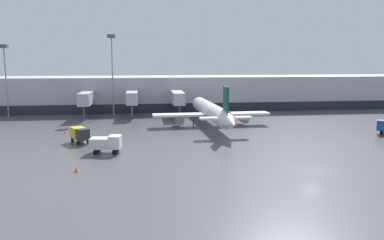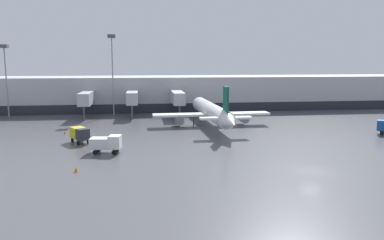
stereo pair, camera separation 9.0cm
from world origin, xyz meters
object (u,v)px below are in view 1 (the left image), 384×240
(traffic_cone_4, at_px, (76,169))
(traffic_cone_1, at_px, (236,124))
(service_truck_1, at_px, (80,134))
(apron_light_mast_2, at_px, (4,60))
(traffic_cone_0, at_px, (65,132))
(parked_jet_2, at_px, (212,112))
(service_truck_0, at_px, (106,143))
(apron_light_mast_1, at_px, (112,52))

(traffic_cone_4, bearing_deg, traffic_cone_1, 47.27)
(service_truck_1, height_order, apron_light_mast_2, apron_light_mast_2)
(traffic_cone_0, bearing_deg, parked_jet_2, 10.42)
(traffic_cone_1, bearing_deg, service_truck_1, -156.87)
(service_truck_1, bearing_deg, traffic_cone_4, -23.66)
(parked_jet_2, bearing_deg, apron_light_mast_2, 66.46)
(parked_jet_2, relative_size, service_truck_0, 7.71)
(service_truck_1, distance_m, traffic_cone_1, 31.49)
(parked_jet_2, height_order, traffic_cone_0, parked_jet_2)
(traffic_cone_1, height_order, apron_light_mast_1, apron_light_mast_1)
(parked_jet_2, xyz_separation_m, traffic_cone_0, (-28.07, -5.16, -2.62))
(apron_light_mast_2, bearing_deg, service_truck_1, -55.95)
(traffic_cone_0, bearing_deg, service_truck_1, -64.11)
(apron_light_mast_1, bearing_deg, traffic_cone_4, -91.11)
(traffic_cone_1, bearing_deg, apron_light_mast_2, 159.03)
(parked_jet_2, distance_m, apron_light_mast_1, 30.40)
(parked_jet_2, xyz_separation_m, apron_light_mast_2, (-45.46, 18.25, 10.58))
(service_truck_1, xyz_separation_m, traffic_cone_4, (2.15, -16.63, -1.22))
(service_truck_0, xyz_separation_m, traffic_cone_4, (-2.73, -9.08, -1.18))
(parked_jet_2, bearing_deg, service_truck_1, 117.42)
(traffic_cone_0, distance_m, traffic_cone_4, 25.62)
(apron_light_mast_2, bearing_deg, parked_jet_2, -21.87)
(service_truck_0, relative_size, apron_light_mast_2, 0.27)
(service_truck_1, relative_size, apron_light_mast_1, 0.22)
(apron_light_mast_1, height_order, apron_light_mast_2, apron_light_mast_1)
(traffic_cone_4, bearing_deg, traffic_cone_0, 103.89)
(traffic_cone_1, xyz_separation_m, apron_light_mast_2, (-50.33, 19.28, 13.17))
(service_truck_0, bearing_deg, traffic_cone_4, -98.65)
(parked_jet_2, height_order, traffic_cone_1, parked_jet_2)
(traffic_cone_4, bearing_deg, apron_light_mast_1, 88.89)
(parked_jet_2, relative_size, traffic_cone_4, 56.18)
(traffic_cone_0, height_order, traffic_cone_1, traffic_cone_1)
(traffic_cone_1, bearing_deg, traffic_cone_0, -172.85)
(traffic_cone_4, xyz_separation_m, apron_light_mast_1, (0.93, 48.26, 14.88))
(apron_light_mast_1, bearing_deg, traffic_cone_0, -106.84)
(traffic_cone_1, xyz_separation_m, apron_light_mast_1, (-25.85, 19.27, 14.88))
(apron_light_mast_1, bearing_deg, parked_jet_2, -40.99)
(service_truck_0, relative_size, traffic_cone_1, 7.26)
(traffic_cone_4, distance_m, apron_light_mast_2, 55.30)
(traffic_cone_0, height_order, apron_light_mast_2, apron_light_mast_2)
(traffic_cone_1, relative_size, apron_light_mast_2, 0.04)
(traffic_cone_1, xyz_separation_m, traffic_cone_4, (-26.78, -28.99, -0.00))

